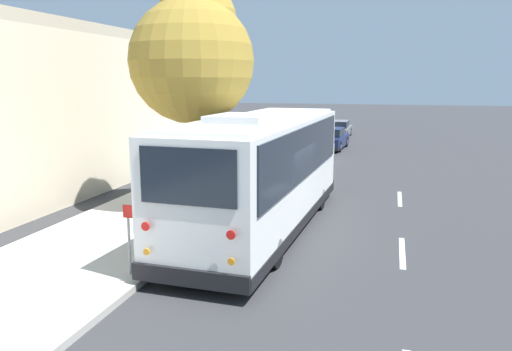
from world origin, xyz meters
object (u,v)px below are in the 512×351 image
at_px(street_tree, 193,53).
at_px(parked_sedan_gray, 339,129).
at_px(parked_sedan_white, 313,151).
at_px(shuttle_bus, 263,167).
at_px(parked_sedan_navy, 331,139).
at_px(sign_post_near, 129,239).
at_px(sign_post_far, 164,228).

bearing_deg(street_tree, parked_sedan_gray, -5.50).
relative_size(parked_sedan_white, street_tree, 0.58).
bearing_deg(parked_sedan_gray, parked_sedan_white, -179.50).
relative_size(shuttle_bus, parked_sedan_white, 2.38).
height_order(parked_sedan_navy, street_tree, street_tree).
bearing_deg(parked_sedan_white, parked_sedan_gray, -0.33).
xyz_separation_m(parked_sedan_gray, street_tree, (-23.24, 2.24, 4.51)).
height_order(parked_sedan_gray, sign_post_near, sign_post_near).
relative_size(street_tree, sign_post_far, 6.71).
height_order(parked_sedan_navy, sign_post_near, sign_post_near).
xyz_separation_m(parked_sedan_gray, sign_post_far, (-27.48, 1.36, 0.11)).
bearing_deg(parked_sedan_gray, shuttle_bus, -178.30).
bearing_deg(shuttle_bus, street_tree, 62.16).
bearing_deg(street_tree, sign_post_near, -171.56).
xyz_separation_m(parked_sedan_navy, parked_sedan_gray, (6.87, 0.25, -0.04)).
bearing_deg(street_tree, parked_sedan_navy, -8.64).
bearing_deg(parked_sedan_white, shuttle_bus, -177.95).
bearing_deg(shuttle_bus, parked_sedan_navy, 3.19).
xyz_separation_m(parked_sedan_navy, street_tree, (-16.37, 2.49, 4.47)).
relative_size(parked_sedan_navy, sign_post_far, 4.08).
xyz_separation_m(shuttle_bus, parked_sedan_navy, (17.95, 0.20, -1.22)).
bearing_deg(sign_post_far, shuttle_bus, -34.10).
bearing_deg(parked_sedan_gray, street_tree, 175.17).
xyz_separation_m(parked_sedan_white, parked_sedan_gray, (12.27, -0.04, -0.01)).
height_order(sign_post_near, sign_post_far, sign_post_near).
xyz_separation_m(parked_sedan_navy, sign_post_far, (-20.61, 1.61, 0.07)).
height_order(parked_sedan_white, sign_post_near, sign_post_near).
distance_m(parked_sedan_gray, sign_post_far, 27.51).
xyz_separation_m(parked_sedan_white, sign_post_far, (-15.21, 1.32, 0.10)).
bearing_deg(sign_post_near, parked_sedan_gray, -2.67).
xyz_separation_m(shuttle_bus, street_tree, (1.57, 2.68, 3.26)).
relative_size(parked_sedan_navy, parked_sedan_gray, 0.94).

